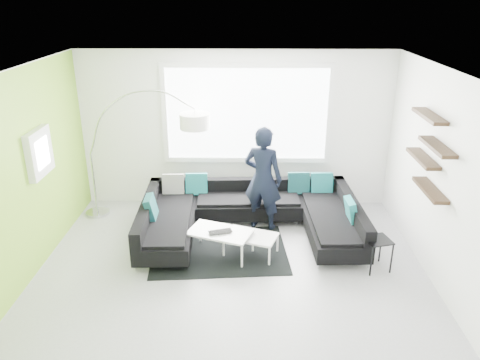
# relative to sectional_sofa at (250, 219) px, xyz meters

# --- Properties ---
(ground) EXTENTS (5.50, 5.50, 0.00)m
(ground) POSITION_rel_sectional_sofa_xyz_m (-0.26, -1.15, -0.32)
(ground) COLOR gray
(ground) RESTS_ON ground
(room_shell) EXTENTS (5.54, 5.04, 2.82)m
(room_shell) POSITION_rel_sectional_sofa_xyz_m (-0.23, -0.94, 1.48)
(room_shell) COLOR white
(room_shell) RESTS_ON ground
(sectional_sofa) EXTENTS (3.50, 2.25, 0.74)m
(sectional_sofa) POSITION_rel_sectional_sofa_xyz_m (0.00, 0.00, 0.00)
(sectional_sofa) COLOR black
(sectional_sofa) RESTS_ON ground
(rug) EXTENTS (2.15, 1.64, 0.01)m
(rug) POSITION_rel_sectional_sofa_xyz_m (-0.47, -0.46, -0.32)
(rug) COLOR black
(rug) RESTS_ON ground
(coffee_table) EXTENTS (1.35, 1.05, 0.39)m
(coffee_table) POSITION_rel_sectional_sofa_xyz_m (-0.22, -0.55, -0.13)
(coffee_table) COLOR white
(coffee_table) RESTS_ON ground
(arc_lamp) EXTENTS (2.22, 1.16, 2.25)m
(arc_lamp) POSITION_rel_sectional_sofa_xyz_m (-2.71, 0.79, 0.80)
(arc_lamp) COLOR silver
(arc_lamp) RESTS_ON ground
(side_table) EXTENTS (0.42, 0.42, 0.47)m
(side_table) POSITION_rel_sectional_sofa_xyz_m (1.79, -0.90, -0.09)
(side_table) COLOR black
(side_table) RESTS_ON ground
(person) EXTENTS (0.90, 0.83, 1.75)m
(person) POSITION_rel_sectional_sofa_xyz_m (0.21, 0.35, 0.55)
(person) COLOR black
(person) RESTS_ON ground
(laptop) EXTENTS (0.47, 0.42, 0.03)m
(laptop) POSITION_rel_sectional_sofa_xyz_m (-0.42, -0.64, 0.08)
(laptop) COLOR black
(laptop) RESTS_ON coffee_table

